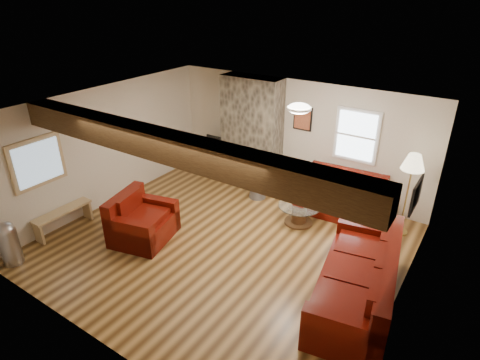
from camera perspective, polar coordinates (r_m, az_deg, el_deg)
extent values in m
plane|color=#503215|center=(7.46, -2.22, -8.98)|extent=(8.00, 8.00, 0.00)
plane|color=silver|center=(6.36, -2.61, 9.79)|extent=(8.00, 8.00, 0.00)
plane|color=beige|center=(9.01, 7.94, 6.14)|extent=(8.00, 0.00, 8.00)
plane|color=beige|center=(5.19, -20.83, -11.60)|extent=(8.00, 0.00, 8.00)
plane|color=beige|center=(8.79, -18.53, 4.49)|extent=(0.00, 7.50, 7.50)
plane|color=beige|center=(5.81, 22.58, -7.61)|extent=(0.00, 7.50, 7.50)
cube|color=#341F0F|center=(5.52, -10.24, 4.74)|extent=(6.00, 0.36, 0.38)
cube|color=#342F28|center=(9.25, 1.66, 6.92)|extent=(1.40, 0.50, 2.50)
cube|color=black|center=(9.35, 0.78, 1.86)|extent=(0.70, 0.06, 0.90)
cube|color=#342F28|center=(9.49, 0.61, -0.50)|extent=(1.00, 0.25, 0.08)
cylinder|color=#452C16|center=(8.12, 8.30, -5.91)|extent=(0.56, 0.56, 0.04)
cylinder|color=#452C16|center=(8.03, 8.37, -4.90)|extent=(0.30, 0.30, 0.37)
cylinder|color=white|center=(7.93, 8.47, -3.57)|extent=(0.84, 0.84, 0.02)
cube|color=maroon|center=(7.91, 8.48, -3.43)|extent=(0.23, 0.17, 0.03)
cube|color=black|center=(10.11, -2.65, 2.56)|extent=(1.03, 0.41, 0.52)
imported|color=black|center=(9.93, -2.70, 5.07)|extent=(0.75, 0.10, 0.43)
cylinder|color=#AE9348|center=(8.33, 21.72, -6.80)|extent=(0.29, 0.29, 0.03)
cylinder|color=#AE9348|center=(8.00, 22.54, -2.51)|extent=(0.03, 0.03, 1.45)
cone|color=beige|center=(7.69, 23.48, 2.37)|extent=(0.41, 0.41, 0.29)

